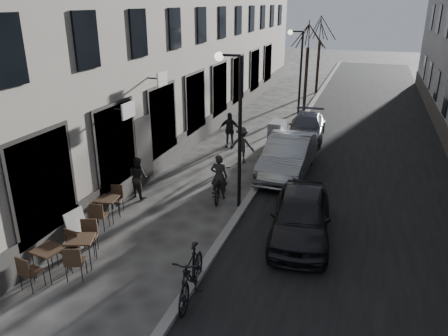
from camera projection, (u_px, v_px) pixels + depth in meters
The scene contains 21 objects.
ground at pixel (160, 320), 9.54m from camera, with size 120.00×120.00×0.00m, color #343230.
road at pixel (365, 136), 22.58m from camera, with size 7.30×60.00×0.00m, color black.
kerb at pixel (295, 129), 23.64m from camera, with size 0.25×60.00×0.12m, color gray.
streetlamp_near at pixel (235, 115), 13.78m from camera, with size 0.90×0.28×5.09m.
streetlamp_far at pixel (298, 66), 24.41m from camera, with size 0.90×0.28×5.09m.
tree_near at pixel (309, 34), 26.52m from camera, with size 2.40×2.40×5.70m.
tree_far at pixel (321, 29), 31.83m from camera, with size 2.40×2.40×5.70m.
bistro_set_a at pixel (50, 260), 10.91m from camera, with size 0.73×1.62×0.93m.
bistro_set_b at pixel (82, 249), 11.37m from camera, with size 0.96×1.66×0.95m.
bistro_set_c at pixel (108, 207), 13.74m from camera, with size 0.71×1.58×0.91m.
sign_board at pixel (79, 234), 12.15m from camera, with size 0.49×0.71×1.16m.
utility_cabinet at pixel (277, 139), 19.44m from camera, with size 0.58×1.06×1.59m, color slate.
bicycle at pixel (219, 185), 15.31m from camera, with size 0.66×1.90×1.00m, color black.
cyclist_rider at pixel (219, 177), 15.19m from camera, with size 0.60×0.39×1.63m, color #262321.
pedestrian_near at pixel (138, 177), 15.33m from camera, with size 0.73×0.57×1.51m, color black.
pedestrian_mid at pixel (242, 145), 18.64m from camera, with size 1.03×0.59×1.59m, color #2C2926.
pedestrian_far at pixel (229, 130), 20.65m from camera, with size 0.98×0.41×1.68m, color black.
car_near at pixel (301, 216), 12.65m from camera, with size 1.66×4.13×1.41m, color black.
car_mid at pixel (288, 155), 17.38m from camera, with size 1.66×4.76×1.57m, color gray.
car_far at pixel (307, 127), 21.88m from camera, with size 1.73×4.26×1.24m, color #3E3F49.
moped at pixel (191, 275), 10.06m from camera, with size 0.59×2.08×1.25m, color black.
Camera 1 is at (3.77, -6.89, 6.51)m, focal length 35.00 mm.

